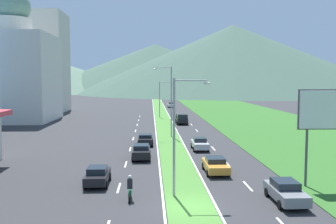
# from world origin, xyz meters

# --- Properties ---
(ground_plane) EXTENTS (600.00, 600.00, 0.00)m
(ground_plane) POSITION_xyz_m (0.00, 0.00, 0.00)
(ground_plane) COLOR #2D2D30
(grass_median) EXTENTS (3.20, 240.00, 0.06)m
(grass_median) POSITION_xyz_m (0.00, 60.00, 0.03)
(grass_median) COLOR #477F33
(grass_median) RESTS_ON ground_plane
(grass_verge_right) EXTENTS (24.00, 240.00, 0.06)m
(grass_verge_right) POSITION_xyz_m (20.60, 60.00, 0.03)
(grass_verge_right) COLOR #2D6023
(grass_verge_right) RESTS_ON ground_plane
(lane_dash_left_3) EXTENTS (0.16, 2.80, 0.01)m
(lane_dash_left_3) POSITION_xyz_m (-5.10, 4.75, 0.01)
(lane_dash_left_3) COLOR silver
(lane_dash_left_3) RESTS_ON ground_plane
(lane_dash_left_4) EXTENTS (0.16, 2.80, 0.01)m
(lane_dash_left_4) POSITION_xyz_m (-5.10, 13.00, 0.01)
(lane_dash_left_4) COLOR silver
(lane_dash_left_4) RESTS_ON ground_plane
(lane_dash_left_5) EXTENTS (0.16, 2.80, 0.01)m
(lane_dash_left_5) POSITION_xyz_m (-5.10, 21.26, 0.01)
(lane_dash_left_5) COLOR silver
(lane_dash_left_5) RESTS_ON ground_plane
(lane_dash_left_6) EXTENTS (0.16, 2.80, 0.01)m
(lane_dash_left_6) POSITION_xyz_m (-5.10, 29.51, 0.01)
(lane_dash_left_6) COLOR silver
(lane_dash_left_6) RESTS_ON ground_plane
(lane_dash_left_7) EXTENTS (0.16, 2.80, 0.01)m
(lane_dash_left_7) POSITION_xyz_m (-5.10, 37.76, 0.01)
(lane_dash_left_7) COLOR silver
(lane_dash_left_7) RESTS_ON ground_plane
(lane_dash_left_8) EXTENTS (0.16, 2.80, 0.01)m
(lane_dash_left_8) POSITION_xyz_m (-5.10, 46.01, 0.01)
(lane_dash_left_8) COLOR silver
(lane_dash_left_8) RESTS_ON ground_plane
(lane_dash_left_9) EXTENTS (0.16, 2.80, 0.01)m
(lane_dash_left_9) POSITION_xyz_m (-5.10, 54.26, 0.01)
(lane_dash_left_9) COLOR silver
(lane_dash_left_9) RESTS_ON ground_plane
(lane_dash_left_10) EXTENTS (0.16, 2.80, 0.01)m
(lane_dash_left_10) POSITION_xyz_m (-5.10, 62.51, 0.01)
(lane_dash_left_10) COLOR silver
(lane_dash_left_10) RESTS_ON ground_plane
(lane_dash_right_3) EXTENTS (0.16, 2.80, 0.01)m
(lane_dash_right_3) POSITION_xyz_m (5.10, 4.75, 0.01)
(lane_dash_right_3) COLOR silver
(lane_dash_right_3) RESTS_ON ground_plane
(lane_dash_right_4) EXTENTS (0.16, 2.80, 0.01)m
(lane_dash_right_4) POSITION_xyz_m (5.10, 13.00, 0.01)
(lane_dash_right_4) COLOR silver
(lane_dash_right_4) RESTS_ON ground_plane
(lane_dash_right_5) EXTENTS (0.16, 2.80, 0.01)m
(lane_dash_right_5) POSITION_xyz_m (5.10, 21.26, 0.01)
(lane_dash_right_5) COLOR silver
(lane_dash_right_5) RESTS_ON ground_plane
(lane_dash_right_6) EXTENTS (0.16, 2.80, 0.01)m
(lane_dash_right_6) POSITION_xyz_m (5.10, 29.51, 0.01)
(lane_dash_right_6) COLOR silver
(lane_dash_right_6) RESTS_ON ground_plane
(lane_dash_right_7) EXTENTS (0.16, 2.80, 0.01)m
(lane_dash_right_7) POSITION_xyz_m (5.10, 37.76, 0.01)
(lane_dash_right_7) COLOR silver
(lane_dash_right_7) RESTS_ON ground_plane
(lane_dash_right_8) EXTENTS (0.16, 2.80, 0.01)m
(lane_dash_right_8) POSITION_xyz_m (5.10, 46.01, 0.01)
(lane_dash_right_8) COLOR silver
(lane_dash_right_8) RESTS_ON ground_plane
(lane_dash_right_9) EXTENTS (0.16, 2.80, 0.01)m
(lane_dash_right_9) POSITION_xyz_m (5.10, 54.26, 0.01)
(lane_dash_right_9) COLOR silver
(lane_dash_right_9) RESTS_ON ground_plane
(lane_dash_right_10) EXTENTS (0.16, 2.80, 0.01)m
(lane_dash_right_10) POSITION_xyz_m (5.10, 62.51, 0.01)
(lane_dash_right_10) COLOR silver
(lane_dash_right_10) RESTS_ON ground_plane
(edge_line_median_left) EXTENTS (0.16, 240.00, 0.01)m
(edge_line_median_left) POSITION_xyz_m (-1.75, 60.00, 0.01)
(edge_line_median_left) COLOR silver
(edge_line_median_left) RESTS_ON ground_plane
(edge_line_median_right) EXTENTS (0.16, 240.00, 0.01)m
(edge_line_median_right) POSITION_xyz_m (1.75, 60.00, 0.01)
(edge_line_median_right) COLOR silver
(edge_line_median_right) RESTS_ON ground_plane
(domed_building) EXTENTS (16.29, 16.29, 27.15)m
(domed_building) POSITION_xyz_m (-30.80, 54.53, 10.57)
(domed_building) COLOR silver
(domed_building) RESTS_ON ground_plane
(midrise_colored) EXTENTS (12.88, 12.88, 25.84)m
(midrise_colored) POSITION_xyz_m (-31.45, 76.91, 12.92)
(midrise_colored) COLOR beige
(midrise_colored) RESTS_ON ground_plane
(hill_far_left) EXTENTS (220.45, 220.45, 35.01)m
(hill_far_left) POSITION_xyz_m (-114.24, 271.88, 17.51)
(hill_far_left) COLOR #516B56
(hill_far_left) RESTS_ON ground_plane
(hill_far_center) EXTENTS (189.83, 189.83, 36.54)m
(hill_far_center) POSITION_xyz_m (1.26, 276.83, 18.27)
(hill_far_center) COLOR #3D5647
(hill_far_center) RESTS_ON ground_plane
(hill_far_right) EXTENTS (206.88, 206.88, 44.67)m
(hill_far_right) POSITION_xyz_m (52.19, 226.21, 22.34)
(hill_far_right) COLOR #3D5647
(hill_far_right) RESTS_ON ground_plane
(street_lamp_near) EXTENTS (2.69, 0.29, 8.53)m
(street_lamp_near) POSITION_xyz_m (-0.63, 2.40, 4.92)
(street_lamp_near) COLOR #99999E
(street_lamp_near) RESTS_ON ground_plane
(street_lamp_mid) EXTENTS (2.73, 0.42, 10.33)m
(street_lamp_mid) POSITION_xyz_m (0.19, 30.84, 5.86)
(street_lamp_mid) COLOR #99999E
(street_lamp_mid) RESTS_ON ground_plane
(street_lamp_far) EXTENTS (2.97, 0.32, 8.04)m
(street_lamp_far) POSITION_xyz_m (-0.23, 59.33, 4.70)
(street_lamp_far) COLOR #99999E
(street_lamp_far) RESTS_ON ground_plane
(billboard_roadside) EXTENTS (4.72, 0.28, 7.70)m
(billboard_roadside) POSITION_xyz_m (11.18, 4.34, 5.74)
(billboard_roadside) COLOR #4C4C51
(billboard_roadside) RESTS_ON ground_plane
(car_0) EXTENTS (2.01, 4.34, 1.41)m
(car_0) POSITION_xyz_m (-3.28, 24.24, 0.74)
(car_0) COLOR black
(car_0) RESTS_ON ground_plane
(car_1) EXTENTS (2.04, 4.56, 1.39)m
(car_1) POSITION_xyz_m (3.28, 9.22, 0.73)
(car_1) COLOR #C6842D
(car_1) RESTS_ON ground_plane
(car_2) EXTENTS (1.86, 4.07, 1.48)m
(car_2) POSITION_xyz_m (-6.89, 5.80, 0.75)
(car_2) COLOR black
(car_2) RESTS_ON ground_plane
(car_3) EXTENTS (2.03, 4.77, 1.56)m
(car_3) POSITION_xyz_m (3.65, 90.12, 0.80)
(car_3) COLOR silver
(car_3) RESTS_ON ground_plane
(car_4) EXTENTS (1.96, 4.48, 1.51)m
(car_4) POSITION_xyz_m (6.66, 0.72, 0.77)
(car_4) COLOR slate
(car_4) RESTS_ON ground_plane
(car_5) EXTENTS (1.88, 4.06, 1.46)m
(car_5) POSITION_xyz_m (3.31, 20.43, 0.75)
(car_5) COLOR #B2B2B7
(car_5) RESTS_ON ground_plane
(car_6) EXTENTS (1.96, 4.59, 1.55)m
(car_6) POSITION_xyz_m (-3.61, 15.61, 0.80)
(car_6) COLOR black
(car_6) RESTS_ON ground_plane
(pickup_truck_0) EXTENTS (2.18, 5.40, 2.00)m
(pickup_truck_0) POSITION_xyz_m (3.35, 47.06, 0.98)
(pickup_truck_0) COLOR black
(pickup_truck_0) RESTS_ON ground_plane
(motorcycle_rider) EXTENTS (0.36, 2.00, 1.80)m
(motorcycle_rider) POSITION_xyz_m (-4.06, 1.71, 0.75)
(motorcycle_rider) COLOR black
(motorcycle_rider) RESTS_ON ground_plane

